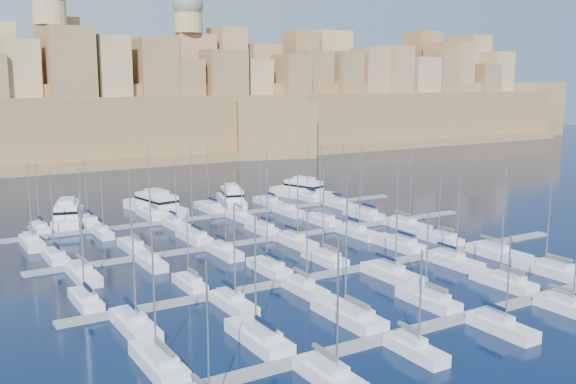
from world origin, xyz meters
TOP-DOWN VIEW (x-y plane):
  - ground at (0.00, 0.00)m, footprint 600.00×600.00m
  - pontoon_near at (0.00, -34.00)m, footprint 84.00×2.00m
  - pontoon_mid_near at (0.00, -12.00)m, footprint 84.00×2.00m
  - pontoon_mid_far at (0.00, 10.00)m, footprint 84.00×2.00m
  - pontoon_far at (0.00, 32.00)m, footprint 84.00×2.00m
  - sailboat_0 at (-35.71, -28.33)m, footprint 2.87×9.58m
  - sailboat_1 at (-24.66, -28.02)m, footprint 3.06×10.20m
  - sailboat_2 at (-12.77, -27.70)m, footprint 3.26×10.87m
  - sailboat_3 at (-1.28, -28.55)m, footprint 2.74×9.12m
  - sailboat_4 at (12.37, -28.39)m, footprint 2.84×9.45m
  - sailboat_5 at (22.45, -27.93)m, footprint 3.12×10.39m
  - sailboat_7 at (-23.38, -39.62)m, footprint 2.84×9.47m
  - sailboat_8 at (-12.67, -38.66)m, footprint 2.26×7.53m
  - sailboat_9 at (-0.51, -39.06)m, footprint 2.50×8.33m
  - sailboat_10 at (11.15, -39.06)m, footprint 2.50×8.33m
  - sailboat_12 at (-37.23, -6.92)m, footprint 2.51×8.37m
  - sailboat_13 at (-23.78, -7.39)m, footprint 2.23×7.42m
  - sailboat_14 at (-11.28, -6.64)m, footprint 2.68×8.95m
  - sailboat_15 at (-1.55, -6.55)m, footprint 2.74×9.13m
  - sailboat_16 at (13.50, -5.91)m, footprint 3.13×10.43m
  - sailboat_17 at (22.16, -6.71)m, footprint 2.64×8.80m
  - sailboat_18 at (-34.66, -17.87)m, footprint 2.99×9.98m
  - sailboat_19 at (-22.29, -17.25)m, footprint 2.62×8.72m
  - sailboat_20 at (-11.83, -16.93)m, footprint 2.42×8.07m
  - sailboat_21 at (1.80, -18.13)m, footprint 3.16×10.52m
  - sailboat_22 at (13.85, -17.78)m, footprint 2.94×9.80m
  - sailboat_23 at (23.02, -18.19)m, footprint 3.19×10.62m
  - sailboat_24 at (-36.26, 15.26)m, footprint 2.62×8.74m
  - sailboat_25 at (-24.24, 15.29)m, footprint 2.64×8.81m
  - sailboat_26 at (-13.34, 15.82)m, footprint 2.96×9.87m
  - sailboat_27 at (-0.29, 15.30)m, footprint 2.65×8.83m
  - sailboat_28 at (12.92, 15.65)m, footprint 2.86×9.54m
  - sailboat_29 at (23.27, 15.85)m, footprint 2.98×9.95m
  - sailboat_30 at (-34.84, 4.17)m, footprint 2.97×9.90m
  - sailboat_31 at (-24.76, 5.05)m, footprint 2.43×8.11m
  - sailboat_32 at (-12.88, 4.82)m, footprint 2.58×8.59m
  - sailboat_33 at (-0.01, 4.32)m, footprint 2.88×9.61m
  - sailboat_34 at (12.85, 4.35)m, footprint 2.86×9.53m
  - sailboat_35 at (24.14, 3.97)m, footprint 3.09×10.31m
  - sailboat_36 at (-34.58, 36.85)m, footprint 2.37×7.92m
  - sailboat_37 at (-25.70, 37.59)m, footprint 2.83×9.42m
  - sailboat_38 at (-13.23, 37.97)m, footprint 3.06×10.19m
  - sailboat_39 at (-0.39, 37.93)m, footprint 3.03×10.10m
  - sailboat_40 at (13.37, 37.42)m, footprint 2.72×9.08m
  - sailboat_41 at (23.88, 37.13)m, footprint 2.54×8.48m
  - sailboat_42 at (-37.78, 26.47)m, footprint 2.78×9.28m
  - sailboat_43 at (-25.77, 27.46)m, footprint 2.18×7.27m
  - sailboat_44 at (-12.38, 26.90)m, footprint 2.53×8.42m
  - sailboat_45 at (1.27, 26.91)m, footprint 2.52×8.39m
  - sailboat_46 at (11.99, 26.59)m, footprint 2.71×9.04m
  - sailboat_47 at (25.32, 26.65)m, footprint 2.68×8.92m
  - motor_yacht_a at (-28.59, 41.34)m, footprint 9.39×17.01m
  - motor_yacht_b at (-10.77, 42.14)m, footprint 8.34×18.63m
  - motor_yacht_c at (5.90, 40.35)m, footprint 7.84×14.87m
  - motor_yacht_d at (24.80, 41.20)m, footprint 9.48×16.70m
  - fortified_city at (-0.19, 155.26)m, footprint 460.00×108.95m

SIDE VIEW (x-z plane):
  - ground at x=0.00m, z-range 0.00..0.00m
  - pontoon_near at x=0.00m, z-range 0.00..0.40m
  - pontoon_mid_near at x=0.00m, z-range 0.00..0.40m
  - pontoon_mid_far at x=0.00m, z-range 0.00..0.40m
  - pontoon_far at x=0.00m, z-range 0.00..0.40m
  - sailboat_13 at x=-23.78m, z-range -4.55..5.95m
  - sailboat_43 at x=-25.77m, z-range -4.82..6.22m
  - sailboat_8 at x=-12.67m, z-range -4.99..6.40m
  - sailboat_9 at x=-0.51m, z-range -4.95..6.38m
  - sailboat_45 at x=1.27m, z-range -4.92..6.35m
  - sailboat_20 at x=-11.83m, z-range -5.26..6.70m
  - sailboat_31 at x=-24.76m, z-range -5.32..6.75m
  - sailboat_10 at x=11.15m, z-range -5.24..6.68m
  - sailboat_36 at x=-34.58m, z-range -5.63..7.08m
  - sailboat_46 at x=11.99m, z-range -5.34..6.79m
  - sailboat_32 at x=-12.88m, z-range -5.62..7.07m
  - sailboat_44 at x=-12.38m, z-range -5.82..7.28m
  - sailboat_27 at x=-0.29m, z-range -5.72..7.18m
  - sailboat_3 at x=-1.28m, z-range -5.61..7.07m
  - sailboat_19 at x=-22.29m, z-range -5.85..7.31m
  - sailboat_40 at x=13.37m, z-range -5.69..7.16m
  - sailboat_41 at x=23.88m, z-range -5.96..7.42m
  - sailboat_37 at x=-25.70m, z-range -5.70..7.17m
  - sailboat_17 at x=22.16m, z-range -6.11..7.59m
  - sailboat_0 at x=-35.71m, z-range -5.87..7.35m
  - sailboat_12 at x=-37.23m, z-range -6.40..7.89m
  - sailboat_47 at x=25.32m, z-range -6.28..7.77m
  - sailboat_25 at x=-24.24m, z-range -6.35..7.84m
  - sailboat_42 at x=-37.78m, z-range -6.26..7.75m
  - sailboat_24 at x=-36.26m, z-range -6.48..7.97m
  - sailboat_15 at x=-1.55m, z-range -6.45..7.95m
  - sailboat_7 at x=-23.38m, z-range -6.39..7.89m
  - sailboat_33 at x=-0.01m, z-range -6.37..7.86m
  - sailboat_18 at x=-34.66m, z-range -6.14..7.65m
  - sailboat_22 at x=13.85m, z-range -6.38..7.89m
  - sailboat_1 at x=-24.66m, z-range -6.30..7.81m
  - sailboat_14 at x=-11.28m, z-range -6.92..8.43m
  - sailboat_39 at x=-0.39m, z-range -6.47..7.98m
  - sailboat_29 at x=23.27m, z-range -6.69..8.21m
  - sailboat_21 at x=1.80m, z-range -6.30..7.82m
  - sailboat_4 at x=12.37m, z-range -7.01..8.53m
  - sailboat_38 at x=-13.23m, z-range -6.76..8.28m
  - sailboat_34 at x=12.85m, z-range -7.19..8.72m
  - sailboat_5 at x=22.45m, z-range -6.71..8.24m
  - sailboat_28 at x=12.92m, z-range -7.22..8.75m
  - sailboat_30 at x=-34.84m, z-range -7.22..8.75m
  - sailboat_16 at x=13.50m, z-range -7.14..8.68m
  - sailboat_35 at x=24.14m, z-range -7.29..8.84m
  - sailboat_26 at x=-13.34m, z-range -7.56..9.10m
  - sailboat_23 at x=23.02m, z-range -7.28..8.83m
  - sailboat_2 at x=-12.77m, z-range -7.72..9.29m
  - motor_yacht_d at x=24.80m, z-range -0.90..4.35m
  - motor_yacht_a at x=-28.59m, z-range -0.90..4.35m
  - motor_yacht_b at x=-10.77m, z-range -0.90..4.35m
  - motor_yacht_c at x=5.90m, z-range -0.90..4.35m
  - fortified_city at x=-0.19m, z-range -15.02..44.50m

